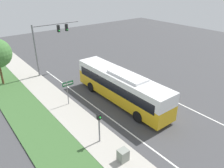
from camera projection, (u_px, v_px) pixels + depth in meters
ground_plane at (142, 108)px, 21.72m from camera, size 80.00×80.00×0.00m
sidewalk at (90, 132)px, 18.24m from camera, size 2.80×80.00×0.12m
grass_verge at (55, 149)px, 16.46m from camera, size 3.60×80.00×0.10m
lane_divider_near at (114, 121)px, 19.71m from camera, size 0.14×30.00×0.01m
lane_divider_far at (166, 97)px, 23.73m from camera, size 0.14×30.00×0.01m
bus at (121, 85)px, 22.16m from camera, size 2.62×12.19×3.36m
signal_gantry at (49, 38)px, 27.71m from camera, size 6.38×0.41×6.69m
pedestrian_signal at (99, 123)px, 16.40m from camera, size 0.28×0.34×2.62m
street_sign at (68, 89)px, 21.51m from camera, size 1.18×0.08×2.63m
utility_cabinet at (123, 155)px, 15.13m from camera, size 0.69×0.62×0.90m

